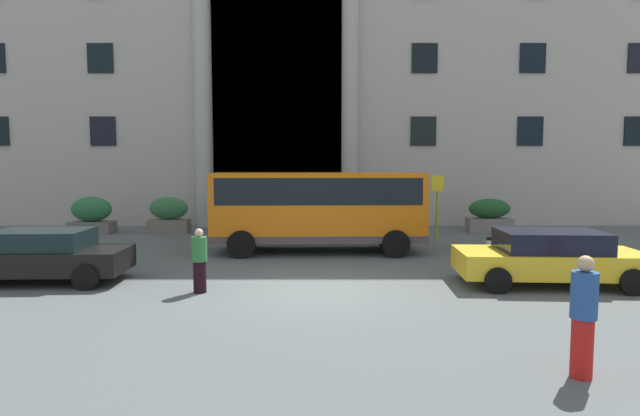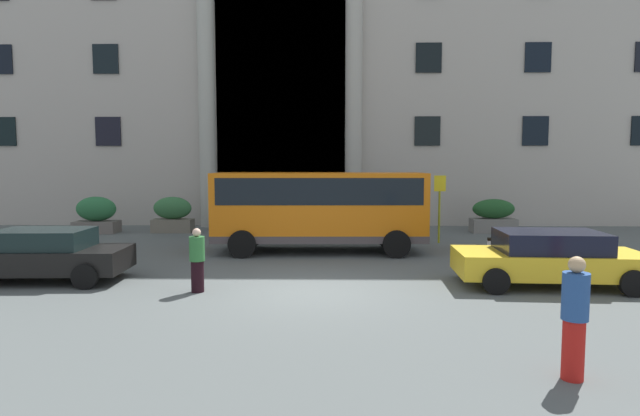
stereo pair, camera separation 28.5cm
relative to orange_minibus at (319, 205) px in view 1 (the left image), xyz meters
name	(u,v)px [view 1 (the left image)]	position (x,y,z in m)	size (l,w,h in m)	color
ground_plane	(314,294)	(-0.11, -5.50, -1.69)	(80.00, 64.00, 0.12)	#515757
office_building_facade	(318,31)	(-0.12, 11.98, 8.79)	(38.58, 9.65, 20.85)	#AAA39A
orange_minibus	(319,205)	(0.00, 0.00, 0.00)	(7.13, 2.65, 2.72)	orange
bus_stop_sign	(438,201)	(4.53, 2.09, -0.03)	(0.44, 0.08, 2.58)	#9AA019
hedge_planter_entrance_left	(295,215)	(-1.11, 5.03, -0.84)	(2.20, 0.96, 1.62)	slate
hedge_planter_entrance_right	(170,215)	(-6.58, 4.96, -0.87)	(1.75, 0.79, 1.57)	#6B6558
hedge_planter_far_west	(490,216)	(7.56, 5.16, -0.91)	(1.92, 0.88, 1.48)	slate
hedge_planter_far_east	(371,215)	(2.26, 5.04, -0.87)	(1.59, 0.83, 1.57)	#72625B
hedge_planter_west	(93,216)	(-9.88, 4.73, -0.86)	(1.82, 0.98, 1.60)	#655E59
white_taxi_kerbside	(44,255)	(-7.01, -4.55, -0.93)	(4.23, 2.05, 1.35)	black
parked_sedan_second	(551,257)	(5.77, -4.82, -0.92)	(4.59, 2.28, 1.37)	gold
motorcycle_far_end	(501,250)	(5.44, -2.27, -1.17)	(1.97, 0.65, 0.89)	black
scooter_by_planter	(72,249)	(-7.48, -2.09, -1.17)	(1.97, 0.55, 0.89)	black
pedestrian_woman_dark_dress	(584,316)	(3.75, -10.39, -0.74)	(0.36, 0.36, 1.75)	red
pedestrian_woman_with_bag	(200,261)	(-2.77, -5.57, -0.87)	(0.36, 0.36, 1.52)	black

